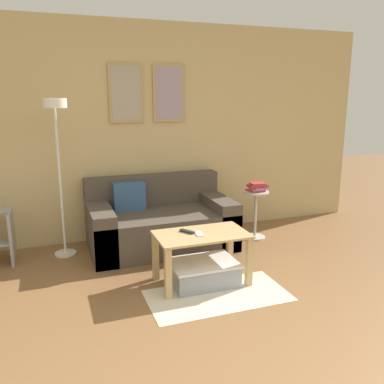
{
  "coord_description": "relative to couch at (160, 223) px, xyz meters",
  "views": [
    {
      "loc": [
        -1.26,
        -1.48,
        1.71
      ],
      "look_at": [
        -0.04,
        1.92,
        0.85
      ],
      "focal_mm": 38.0,
      "sensor_mm": 36.0,
      "label": 1
    }
  ],
  "objects": [
    {
      "name": "area_rug",
      "position": [
        0.15,
        -1.35,
        -0.28
      ],
      "size": [
        1.23,
        0.63,
        0.01
      ],
      "primitive_type": "cube",
      "color": "beige",
      "rests_on": "ground_plane"
    },
    {
      "name": "coffee_table",
      "position": [
        0.11,
        -1.05,
        0.09
      ],
      "size": [
        0.85,
        0.49,
        0.48
      ],
      "color": "tan",
      "rests_on": "ground_plane"
    },
    {
      "name": "floor_lamp",
      "position": [
        -1.05,
        -0.1,
        0.95
      ],
      "size": [
        0.23,
        0.54,
        1.69
      ],
      "color": "white",
      "rests_on": "ground_plane"
    },
    {
      "name": "book_stack",
      "position": [
        1.19,
        -0.12,
        0.36
      ],
      "size": [
        0.23,
        0.21,
        0.1
      ],
      "color": "#B73333",
      "rests_on": "side_table"
    },
    {
      "name": "remote_control",
      "position": [
        -0.0,
        -0.98,
        0.21
      ],
      "size": [
        0.12,
        0.15,
        0.02
      ],
      "primitive_type": "cube",
      "rotation": [
        0.0,
        0.0,
        0.58
      ],
      "color": "#232328",
      "rests_on": "coffee_table"
    },
    {
      "name": "couch",
      "position": [
        0.0,
        0.0,
        0.0
      ],
      "size": [
        1.61,
        0.91,
        0.79
      ],
      "color": "#4C4238",
      "rests_on": "ground_plane"
    },
    {
      "name": "side_table",
      "position": [
        1.17,
        -0.12,
        0.07
      ],
      "size": [
        0.31,
        0.31,
        0.59
      ],
      "color": "silver",
      "rests_on": "ground_plane"
    },
    {
      "name": "cell_phone",
      "position": [
        0.08,
        -1.06,
        0.21
      ],
      "size": [
        0.08,
        0.14,
        0.01
      ],
      "primitive_type": "cube",
      "rotation": [
        0.0,
        0.0,
        -0.08
      ],
      "color": "silver",
      "rests_on": "coffee_table"
    },
    {
      "name": "wall_back",
      "position": [
        0.1,
        0.48,
        1.0
      ],
      "size": [
        5.6,
        0.09,
        2.55
      ],
      "color": "tan",
      "rests_on": "ground_plane"
    },
    {
      "name": "storage_bin",
      "position": [
        0.12,
        -1.08,
        -0.17
      ],
      "size": [
        0.62,
        0.45,
        0.22
      ],
      "color": "gray",
      "rests_on": "ground_plane"
    }
  ]
}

